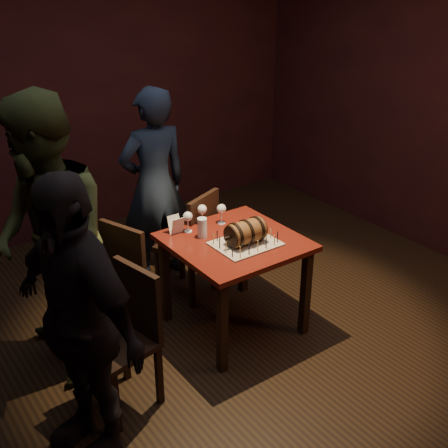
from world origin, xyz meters
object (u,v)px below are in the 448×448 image
object	(u,v)px
wine_glass_mid	(202,210)
pint_of_ale	(202,228)
wine_glass_right	(221,210)
person_left_rear	(49,244)
chair_left_rear	(115,283)
chair_back	(194,240)
person_back	(154,186)
pub_table	(234,253)
chair_left_front	(127,330)
person_left_front	(77,322)
barrel_cake	(246,232)
wine_glass_left	(188,217)

from	to	relation	value
wine_glass_mid	pint_of_ale	world-z (taller)	wine_glass_mid
wine_glass_right	person_left_rear	xyz separation A→B (m)	(-1.33, 0.02, 0.09)
chair_left_rear	chair_back	bearing A→B (deg)	16.93
wine_glass_mid	person_back	distance (m)	0.72
person_back	pub_table	bearing A→B (deg)	95.80
pint_of_ale	person_back	distance (m)	0.91
chair_back	chair_left_front	xyz separation A→B (m)	(-1.01, -0.81, 0.00)
pint_of_ale	person_left_front	bearing A→B (deg)	-152.59
wine_glass_right	chair_back	xyz separation A→B (m)	(-0.08, 0.27, -0.35)
wine_glass_mid	person_back	bearing A→B (deg)	91.44
barrel_cake	chair_left_rear	xyz separation A→B (m)	(-0.84, 0.42, -0.33)
pub_table	barrel_cake	world-z (taller)	barrel_cake
barrel_cake	wine_glass_right	xyz separation A→B (m)	(0.07, 0.39, 0.02)
wine_glass_left	barrel_cake	bearing A→B (deg)	-62.33
chair_back	wine_glass_left	bearing A→B (deg)	-129.18
person_back	chair_back	bearing A→B (deg)	99.19
person_back	chair_left_rear	bearing A→B (deg)	47.83
pint_of_ale	pub_table	bearing A→B (deg)	-45.68
wine_glass_right	pint_of_ale	size ratio (longest dim) A/B	1.07
chair_left_front	wine_glass_mid	bearing A→B (deg)	32.34
chair_left_rear	person_left_rear	size ratio (longest dim) A/B	0.48
chair_back	person_left_rear	size ratio (longest dim) A/B	0.48
wine_glass_mid	chair_back	distance (m)	0.40
chair_left_front	person_left_front	bearing A→B (deg)	-151.16
pub_table	chair_left_rear	distance (m)	0.88
chair_back	pub_table	bearing A→B (deg)	-89.95
barrel_cake	person_left_rear	bearing A→B (deg)	162.13
pint_of_ale	wine_glass_right	bearing A→B (deg)	23.93
person_left_rear	pint_of_ale	bearing A→B (deg)	87.76
pub_table	person_back	world-z (taller)	person_back
chair_left_rear	person_left_rear	distance (m)	0.61
wine_glass_mid	person_back	size ratio (longest dim) A/B	0.10
chair_left_rear	wine_glass_mid	bearing A→B (deg)	3.75
wine_glass_right	pint_of_ale	world-z (taller)	wine_glass_right
wine_glass_left	chair_back	size ratio (longest dim) A/B	0.17
chair_left_rear	person_left_front	xyz separation A→B (m)	(-0.56, -0.77, 0.33)
wine_glass_mid	chair_left_rear	distance (m)	0.85
wine_glass_left	person_back	size ratio (longest dim) A/B	0.10
pint_of_ale	chair_left_rear	distance (m)	0.73
wine_glass_mid	person_back	world-z (taller)	person_back
wine_glass_right	chair_left_front	bearing A→B (deg)	-153.88
wine_glass_left	person_left_rear	distance (m)	1.05
pint_of_ale	chair_left_rear	xyz separation A→B (m)	(-0.65, 0.14, -0.30)
pub_table	pint_of_ale	distance (m)	0.30
wine_glass_left	person_back	xyz separation A→B (m)	(0.14, 0.76, -0.02)
wine_glass_right	chair_back	size ratio (longest dim) A/B	0.17
pint_of_ale	person_left_front	size ratio (longest dim) A/B	0.09
chair_back	person_left_front	xyz separation A→B (m)	(-1.38, -1.02, 0.33)
barrel_cake	chair_back	bearing A→B (deg)	91.50
pub_table	barrel_cake	xyz separation A→B (m)	(0.02, -0.11, 0.21)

